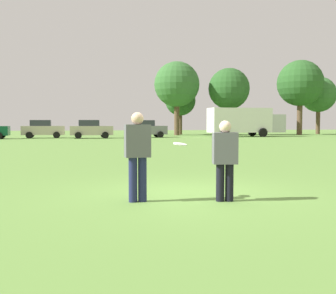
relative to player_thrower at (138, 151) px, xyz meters
The scene contains 13 objects.
ground_plane 1.60m from the player_thrower, 24.59° to the left, with size 158.25×158.25×0.00m, color #608C3D.
player_thrower is the anchor object (origin of this frame).
player_defender 1.67m from the player_thrower, 10.31° to the right, with size 0.50×0.34×1.55m.
frisbee 0.89m from the player_thrower, 10.43° to the left, with size 0.27×0.27×0.08m.
parked_car_mid_right 35.99m from the player_thrower, 97.46° to the left, with size 4.24×2.29×1.82m.
parked_car_near_right 34.09m from the player_thrower, 89.91° to the left, with size 4.24×2.29×1.82m.
parked_car_far_right 35.81m from the player_thrower, 80.64° to the left, with size 4.24×2.29×1.82m.
box_truck 39.31m from the player_thrower, 64.38° to the left, with size 8.55×3.13×3.18m.
tree_west_maple 44.28m from the player_thrower, 75.62° to the left, with size 5.66×5.66×9.20m.
tree_center_elm 46.96m from the player_thrower, 75.10° to the left, with size 4.00×4.00×6.50m.
tree_east_birch 45.84m from the player_thrower, 67.28° to the left, with size 5.23×5.23×8.50m.
tree_east_oak 49.71m from the player_thrower, 56.71° to the left, with size 5.96×5.96×9.69m.
tree_far_east_pine 53.97m from the player_thrower, 54.39° to the left, with size 4.87×4.87×7.91m.
Camera 1 is at (-2.24, -8.26, 1.50)m, focal length 44.03 mm.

